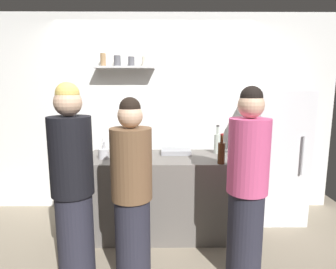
# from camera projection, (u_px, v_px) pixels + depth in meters

# --- Properties ---
(ground_plane) EXTENTS (5.28, 5.28, 0.00)m
(ground_plane) POSITION_uv_depth(u_px,v_px,m) (151.00, 256.00, 2.77)
(ground_plane) COLOR gray
(back_wall_assembly) EXTENTS (4.80, 0.32, 2.60)m
(back_wall_assembly) POSITION_uv_depth(u_px,v_px,m) (155.00, 114.00, 3.79)
(back_wall_assembly) COLOR white
(back_wall_assembly) RESTS_ON ground
(refrigerator) EXTENTS (0.63, 0.60, 1.62)m
(refrigerator) POSITION_uv_depth(u_px,v_px,m) (276.00, 156.00, 3.49)
(refrigerator) COLOR white
(refrigerator) RESTS_ON ground
(counter) EXTENTS (1.81, 0.71, 0.89)m
(counter) POSITION_uv_depth(u_px,v_px,m) (168.00, 194.00, 3.19)
(counter) COLOR #66605B
(counter) RESTS_ON ground
(baking_pan) EXTENTS (0.34, 0.24, 0.05)m
(baking_pan) POSITION_uv_depth(u_px,v_px,m) (176.00, 151.00, 3.26)
(baking_pan) COLOR gray
(baking_pan) RESTS_ON counter
(utensil_holder) EXTENTS (0.11, 0.11, 0.22)m
(utensil_holder) POSITION_uv_depth(u_px,v_px,m) (103.00, 154.00, 3.02)
(utensil_holder) COLOR #B2B2B7
(utensil_holder) RESTS_ON counter
(wine_bottle_pale_glass) EXTENTS (0.08, 0.08, 0.33)m
(wine_bottle_pale_glass) POSITION_uv_depth(u_px,v_px,m) (217.00, 143.00, 3.25)
(wine_bottle_pale_glass) COLOR #B2BFB2
(wine_bottle_pale_glass) RESTS_ON counter
(wine_bottle_amber_glass) EXTENTS (0.07, 0.07, 0.31)m
(wine_bottle_amber_glass) POSITION_uv_depth(u_px,v_px,m) (221.00, 152.00, 2.80)
(wine_bottle_amber_glass) COLOR #472814
(wine_bottle_amber_glass) RESTS_ON counter
(water_bottle_plastic) EXTENTS (0.08, 0.08, 0.22)m
(water_bottle_plastic) POSITION_uv_depth(u_px,v_px,m) (239.00, 147.00, 3.16)
(water_bottle_plastic) COLOR silver
(water_bottle_plastic) RESTS_ON counter
(person_pink_top) EXTENTS (0.34, 0.34, 1.67)m
(person_pink_top) POSITION_uv_depth(u_px,v_px,m) (247.00, 187.00, 2.35)
(person_pink_top) COLOR #262633
(person_pink_top) RESTS_ON ground
(person_blonde) EXTENTS (0.34, 0.34, 1.70)m
(person_blonde) POSITION_uv_depth(u_px,v_px,m) (73.00, 189.00, 2.27)
(person_blonde) COLOR #262633
(person_blonde) RESTS_ON ground
(person_brown_jacket) EXTENTS (0.34, 0.34, 1.58)m
(person_brown_jacket) POSITION_uv_depth(u_px,v_px,m) (132.00, 195.00, 2.32)
(person_brown_jacket) COLOR #262633
(person_brown_jacket) RESTS_ON ground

